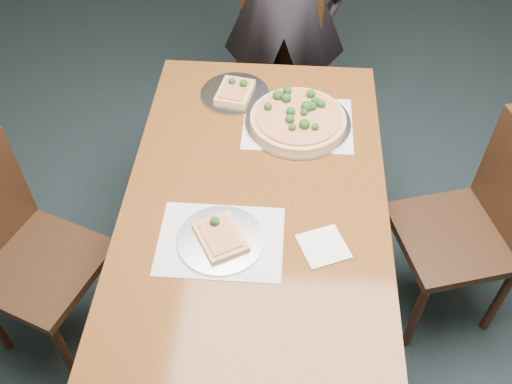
# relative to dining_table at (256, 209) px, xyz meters

# --- Properties ---
(ground) EXTENTS (8.00, 8.00, 0.00)m
(ground) POSITION_rel_dining_table_xyz_m (0.26, -0.09, -0.66)
(ground) COLOR black
(ground) RESTS_ON ground
(dining_table) EXTENTS (0.90, 1.50, 0.75)m
(dining_table) POSITION_rel_dining_table_xyz_m (0.00, 0.00, 0.00)
(dining_table) COLOR #542B10
(dining_table) RESTS_ON ground
(chair_far) EXTENTS (0.51, 0.51, 0.91)m
(chair_far) POSITION_rel_dining_table_xyz_m (0.01, 1.07, -0.14)
(chair_far) COLOR black
(chair_far) RESTS_ON ground
(chair_left) EXTENTS (0.54, 0.54, 0.91)m
(chair_left) POSITION_rel_dining_table_xyz_m (-0.87, -0.13, -0.14)
(chair_left) COLOR black
(chair_left) RESTS_ON ground
(chair_right) EXTENTS (0.52, 0.52, 0.91)m
(chair_right) POSITION_rel_dining_table_xyz_m (0.84, 0.11, -0.14)
(chair_right) COLOR black
(chair_right) RESTS_ON ground
(placemat_main) EXTENTS (0.42, 0.32, 0.00)m
(placemat_main) POSITION_rel_dining_table_xyz_m (0.14, 0.37, 0.09)
(placemat_main) COLOR white
(placemat_main) RESTS_ON dining_table
(placemat_near) EXTENTS (0.40, 0.30, 0.00)m
(placemat_near) POSITION_rel_dining_table_xyz_m (-0.10, -0.22, 0.09)
(placemat_near) COLOR white
(placemat_near) RESTS_ON dining_table
(pizza_pan) EXTENTS (0.41, 0.41, 0.08)m
(pizza_pan) POSITION_rel_dining_table_xyz_m (0.14, 0.37, 0.12)
(pizza_pan) COLOR silver
(pizza_pan) RESTS_ON dining_table
(slice_plate_near) EXTENTS (0.28, 0.28, 0.06)m
(slice_plate_near) POSITION_rel_dining_table_xyz_m (-0.10, -0.22, 0.11)
(slice_plate_near) COLOR silver
(slice_plate_near) RESTS_ON dining_table
(slice_plate_far) EXTENTS (0.28, 0.28, 0.06)m
(slice_plate_far) POSITION_rel_dining_table_xyz_m (-0.12, 0.53, 0.10)
(slice_plate_far) COLOR silver
(slice_plate_far) RESTS_ON dining_table
(napkin) EXTENTS (0.18, 0.18, 0.01)m
(napkin) POSITION_rel_dining_table_xyz_m (0.23, -0.22, 0.09)
(napkin) COLOR white
(napkin) RESTS_ON dining_table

